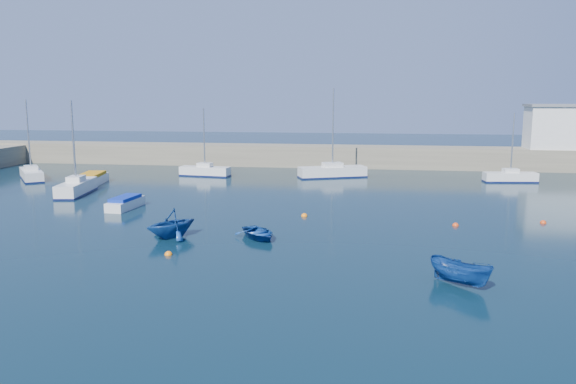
# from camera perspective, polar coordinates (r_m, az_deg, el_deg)

# --- Properties ---
(ground) EXTENTS (220.00, 220.00, 0.00)m
(ground) POSITION_cam_1_polar(r_m,az_deg,el_deg) (27.29, -5.60, -9.34)
(ground) COLOR black
(ground) RESTS_ON ground
(back_wall) EXTENTS (96.00, 4.50, 2.60)m
(back_wall) POSITION_cam_1_polar(r_m,az_deg,el_deg) (71.70, 3.19, 3.68)
(back_wall) COLOR #746D58
(back_wall) RESTS_ON ground
(harbor_office) EXTENTS (10.00, 4.00, 5.00)m
(harbor_office) POSITION_cam_1_polar(r_m,az_deg,el_deg) (74.97, 26.84, 5.83)
(harbor_office) COLOR silver
(harbor_office) RESTS_ON back_wall
(sailboat_3) EXTENTS (2.73, 6.53, 8.48)m
(sailboat_3) POSITION_cam_1_polar(r_m,az_deg,el_deg) (54.69, -20.69, 0.48)
(sailboat_3) COLOR silver
(sailboat_3) RESTS_ON ground
(sailboat_4) EXTENTS (5.40, 6.20, 8.48)m
(sailboat_4) POSITION_cam_1_polar(r_m,az_deg,el_deg) (66.19, -24.62, 1.67)
(sailboat_4) COLOR silver
(sailboat_4) RESTS_ON ground
(sailboat_5) EXTENTS (5.78, 2.24, 7.52)m
(sailboat_5) POSITION_cam_1_polar(r_m,az_deg,el_deg) (63.50, -8.43, 2.15)
(sailboat_5) COLOR silver
(sailboat_5) RESTS_ON ground
(sailboat_6) EXTENTS (7.65, 4.72, 9.69)m
(sailboat_6) POSITION_cam_1_polar(r_m,az_deg,el_deg) (62.04, 4.53, 2.10)
(sailboat_6) COLOR silver
(sailboat_6) RESTS_ON ground
(sailboat_7) EXTENTS (5.50, 2.14, 7.17)m
(sailboat_7) POSITION_cam_1_polar(r_m,az_deg,el_deg) (62.87, 21.64, 1.46)
(sailboat_7) COLOR silver
(sailboat_7) RESTS_ON ground
(motorboat_1) EXTENTS (1.73, 4.13, 0.99)m
(motorboat_1) POSITION_cam_1_polar(r_m,az_deg,el_deg) (46.56, -16.19, -1.06)
(motorboat_1) COLOR silver
(motorboat_1) RESTS_ON ground
(motorboat_2) EXTENTS (2.88, 5.77, 1.14)m
(motorboat_2) POSITION_cam_1_polar(r_m,az_deg,el_deg) (60.45, -19.31, 1.27)
(motorboat_2) COLOR silver
(motorboat_2) RESTS_ON ground
(dinghy_center) EXTENTS (3.86, 4.08, 0.69)m
(dinghy_center) POSITION_cam_1_polar(r_m,az_deg,el_deg) (35.54, -3.01, -4.19)
(dinghy_center) COLOR navy
(dinghy_center) RESTS_ON ground
(dinghy_left) EXTENTS (4.51, 4.60, 1.84)m
(dinghy_left) POSITION_cam_1_polar(r_m,az_deg,el_deg) (36.33, -11.78, -3.14)
(dinghy_left) COLOR navy
(dinghy_left) RESTS_ON ground
(dinghy_right) EXTENTS (3.32, 3.09, 1.28)m
(dinghy_right) POSITION_cam_1_polar(r_m,az_deg,el_deg) (28.05, 17.13, -7.83)
(dinghy_right) COLOR navy
(dinghy_right) RESTS_ON ground
(buoy_0) EXTENTS (0.45, 0.45, 0.45)m
(buoy_0) POSITION_cam_1_polar(r_m,az_deg,el_deg) (32.68, -12.05, -6.27)
(buoy_0) COLOR orange
(buoy_0) RESTS_ON ground
(buoy_1) EXTENTS (0.45, 0.45, 0.45)m
(buoy_1) POSITION_cam_1_polar(r_m,az_deg,el_deg) (40.62, 16.65, -3.31)
(buoy_1) COLOR #E03F10
(buoy_1) RESTS_ON ground
(buoy_3) EXTENTS (0.48, 0.48, 0.48)m
(buoy_3) POSITION_cam_1_polar(r_m,az_deg,el_deg) (41.95, 1.67, -2.49)
(buoy_3) COLOR orange
(buoy_3) RESTS_ON ground
(buoy_4) EXTENTS (0.44, 0.44, 0.44)m
(buoy_4) POSITION_cam_1_polar(r_m,az_deg,el_deg) (43.63, 24.49, -2.90)
(buoy_4) COLOR #E03F10
(buoy_4) RESTS_ON ground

